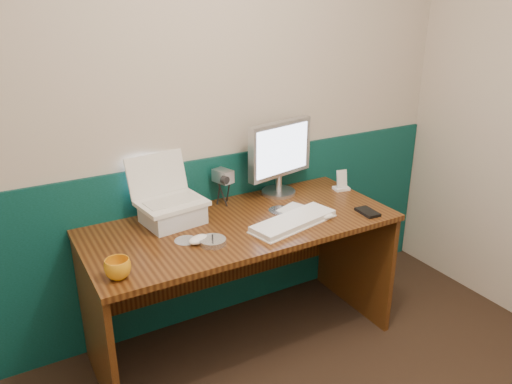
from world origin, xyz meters
TOP-DOWN VIEW (x-y plane):
  - back_wall at (0.00, 1.75)m, footprint 3.50×0.04m
  - wainscot at (0.00, 1.74)m, footprint 3.48×0.02m
  - desk at (0.16, 1.38)m, footprint 1.60×0.70m
  - laptop_riser at (-0.15, 1.55)m, footprint 0.31×0.27m
  - laptop at (-0.15, 1.55)m, footprint 0.35×0.29m
  - monitor at (0.54, 1.63)m, footprint 0.46×0.22m
  - keyboard at (0.38, 1.23)m, footprint 0.50×0.26m
  - mouse_right at (0.56, 1.20)m, footprint 0.11×0.08m
  - mouse_left at (-0.12, 1.28)m, footprint 0.12×0.10m
  - mug at (-0.54, 1.15)m, footprint 0.14×0.14m
  - camcorder at (0.19, 1.64)m, footprint 0.11×0.13m
  - cd_spindle at (-0.07, 1.24)m, footprint 0.13×0.13m
  - cd_loose_a at (-0.17, 1.33)m, footprint 0.11×0.11m
  - cd_loose_b at (0.42, 1.41)m, footprint 0.13×0.13m
  - pen at (0.52, 1.36)m, footprint 0.14×0.05m
  - papers at (0.48, 1.40)m, footprint 0.19×0.16m
  - dock at (0.90, 1.49)m, footprint 0.10×0.08m
  - music_player at (0.90, 1.49)m, footprint 0.07×0.04m
  - pda at (0.80, 1.15)m, footprint 0.09×0.14m

SIDE VIEW (x-z plane):
  - desk at x=0.16m, z-range 0.00..0.75m
  - wainscot at x=0.00m, z-range 0.00..1.00m
  - cd_loose_a at x=-0.17m, z-range 0.75..0.75m
  - cd_loose_b at x=0.42m, z-range 0.75..0.75m
  - papers at x=0.48m, z-range 0.75..0.75m
  - pen at x=0.52m, z-range 0.75..0.76m
  - pda at x=0.80m, z-range 0.75..0.77m
  - dock at x=0.90m, z-range 0.75..0.77m
  - cd_spindle at x=-0.07m, z-range 0.75..0.78m
  - keyboard at x=0.38m, z-range 0.75..0.78m
  - mouse_right at x=0.56m, z-range 0.75..0.78m
  - mouse_left at x=-0.12m, z-range 0.75..0.79m
  - mug at x=-0.54m, z-range 0.75..0.84m
  - laptop_riser at x=-0.15m, z-range 0.75..0.85m
  - music_player at x=0.90m, z-range 0.77..0.87m
  - camcorder at x=0.19m, z-range 0.75..0.93m
  - monitor at x=0.54m, z-range 0.75..1.20m
  - laptop at x=-0.15m, z-range 0.85..1.12m
  - back_wall at x=0.00m, z-range 0.00..2.50m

